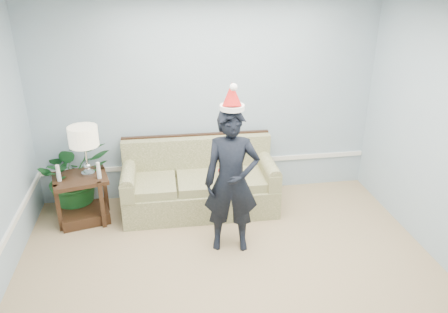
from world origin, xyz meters
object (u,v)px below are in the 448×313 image
houseplant (75,175)px  teddy_bear (230,170)px  side_table (84,203)px  sofa (200,185)px  man (232,182)px  table_lamp (84,138)px

houseplant → teddy_bear: (1.95, -0.39, 0.12)m
side_table → sofa: bearing=4.0°
sofa → houseplant: size_ratio=1.99×
sofa → houseplant: houseplant is taller
houseplant → man: (1.84, -1.13, 0.33)m
side_table → houseplant: houseplant is taller
teddy_bear → sofa: bearing=165.8°
table_lamp → houseplant: bearing=130.7°
teddy_bear → houseplant: bearing=-177.7°
table_lamp → man: bearing=-28.4°
man → table_lamp: bearing=160.1°
side_table → table_lamp: (0.10, 0.05, 0.84)m
man → teddy_bear: man is taller
table_lamp → man: size_ratio=0.38×
houseplant → table_lamp: bearing=-49.3°
houseplant → teddy_bear: houseplant is taller
sofa → side_table: sofa is taller
man → teddy_bear: size_ratio=4.59×
houseplant → man: 2.18m
man → sofa: bearing=113.9°
sofa → man: size_ratio=1.20×
houseplant → sofa: bearing=-6.9°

